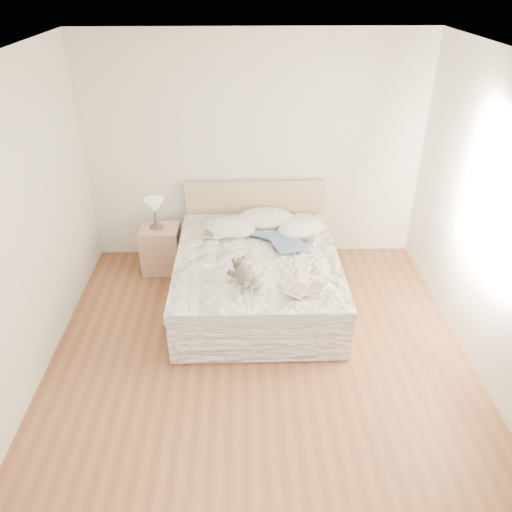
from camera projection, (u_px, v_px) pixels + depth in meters
name	position (u px, v px, depth m)	size (l,w,h in m)	color
floor	(261.00, 371.00, 4.63)	(4.00, 4.50, 0.00)	brown
ceiling	(263.00, 64.00, 3.26)	(4.00, 4.50, 0.00)	white
wall_back	(254.00, 151.00, 5.88)	(4.00, 0.02, 2.70)	silver
wall_left	(6.00, 247.00, 3.90)	(0.02, 4.50, 2.70)	silver
wall_right	(511.00, 241.00, 3.99)	(0.02, 4.50, 2.70)	silver
window	(496.00, 213.00, 4.20)	(0.02, 1.30, 1.10)	white
bed	(257.00, 274.00, 5.50)	(1.72, 2.14, 1.00)	tan
nightstand	(161.00, 249.00, 6.04)	(0.45, 0.40, 0.56)	tan
table_lamp	(154.00, 207.00, 5.78)	(0.25, 0.25, 0.37)	#4B4541
pillow_left	(230.00, 228.00, 5.74)	(0.60, 0.42, 0.18)	white
pillow_middle	(265.00, 218.00, 5.95)	(0.67, 0.47, 0.20)	white
pillow_right	(301.00, 228.00, 5.73)	(0.59, 0.41, 0.18)	white
blouse	(286.00, 241.00, 5.48)	(0.52, 0.56, 0.02)	#334A69
photo_book	(215.00, 235.00, 5.61)	(0.28, 0.19, 0.02)	silver
childrens_book	(306.00, 290.00, 4.66)	(0.36, 0.24, 0.02)	beige
teddy_bear	(244.00, 279.00, 4.78)	(0.23, 0.33, 0.17)	brown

